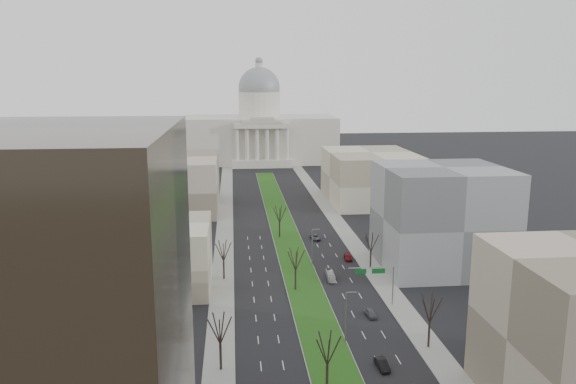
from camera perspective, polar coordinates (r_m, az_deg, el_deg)
ground at (r=158.93m, az=-0.14°, el=-4.65°), size 600.00×600.00×0.00m
median at (r=157.94m, az=-0.10°, el=-4.71°), size 8.00×222.03×0.20m
sidewalk_left at (r=134.42m, az=-6.60°, el=-7.74°), size 5.00×330.00×0.15m
sidewalk_right at (r=138.21m, az=8.18°, el=-7.24°), size 5.00×330.00×0.15m
capitol at (r=303.18m, az=-2.90°, el=6.21°), size 80.00×46.00×55.00m
building_beige_left at (r=124.07m, az=-13.96°, el=-6.30°), size 26.00×22.00×14.00m
building_grey_right at (r=137.03m, az=15.34°, el=-2.51°), size 28.00×26.00×24.00m
building_far_left at (r=196.20m, az=-11.52°, el=0.93°), size 30.00×40.00×18.00m
building_far_right at (r=206.16m, az=8.36°, el=1.55°), size 30.00×40.00×18.00m
tree_left_mid at (r=88.21m, az=-6.94°, el=-13.53°), size 5.40×5.40×9.72m
tree_left_far at (r=125.65m, az=-6.58°, el=-5.87°), size 5.28×5.28×9.50m
tree_right_mid at (r=97.16m, az=14.26°, el=-11.28°), size 5.52×5.52×9.94m
tree_right_far at (r=133.43m, az=8.44°, el=-5.03°), size 5.04×5.04×9.07m
tree_median_a at (r=81.99m, az=4.04°, el=-15.51°), size 5.40×5.40×9.72m
tree_median_b at (r=118.65m, az=0.77°, el=-6.77°), size 5.40×5.40×9.72m
tree_median_c at (r=156.95m, az=-0.87°, el=-2.21°), size 5.40×5.40×9.72m
streetlamp_median_b at (r=97.23m, az=5.93°, el=-12.46°), size 1.90×0.20×9.16m
streetlamp_median_c at (r=134.20m, az=2.50°, el=-5.58°), size 1.90×0.20×9.16m
mast_arm_signs at (r=112.46m, az=9.31°, el=-8.45°), size 9.12×0.24×8.09m
car_grey_near at (r=109.36m, az=8.39°, el=-12.07°), size 2.14×4.21×1.37m
car_black at (r=92.06m, az=9.54°, el=-16.87°), size 1.73×4.31×1.39m
car_red at (r=140.71m, az=6.11°, el=-6.59°), size 2.35×4.73×1.32m
car_grey_far at (r=157.00m, az=2.79°, el=-4.62°), size 2.77×4.93×1.30m
box_van at (r=127.22m, az=4.32°, el=-8.43°), size 1.82×6.48×1.78m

